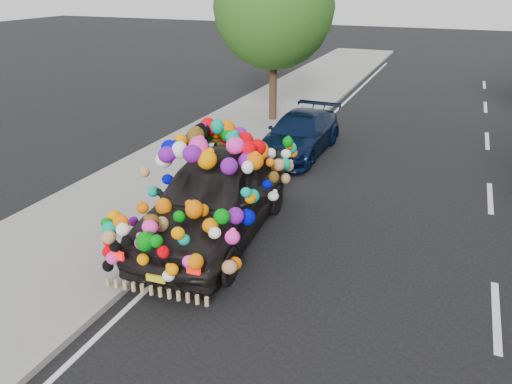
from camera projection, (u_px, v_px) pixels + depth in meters
ground at (285, 270)px, 9.25m from camera, size 100.00×100.00×0.00m
sidewalk at (96, 226)px, 10.73m from camera, size 4.00×60.00×0.12m
kerb at (175, 243)px, 10.05m from camera, size 0.15×60.00×0.13m
lane_markings at (496, 315)px, 8.00m from camera, size 6.00×50.00×0.01m
tree_near_sidewalk at (274, 7)px, 17.04m from camera, size 4.20×4.20×6.13m
plush_art_car at (214, 181)px, 10.04m from camera, size 2.76×5.39×2.36m
navy_sedan at (299, 134)px, 15.13m from camera, size 1.81×4.22×1.21m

